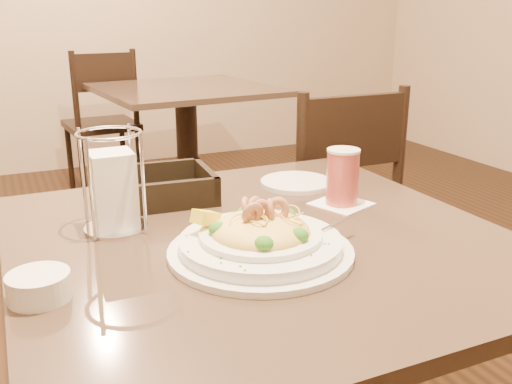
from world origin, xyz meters
name	(u,v)px	position (x,y,z in m)	size (l,w,h in m)	color
main_table	(260,344)	(0.00, 0.00, 0.51)	(0.90, 0.90, 0.75)	black
background_table	(187,129)	(0.53, 2.12, 0.51)	(0.98, 0.98, 0.75)	black
dining_chair_near	(328,211)	(0.56, 0.66, 0.50)	(0.42, 0.42, 0.93)	black
dining_chair_far	(103,119)	(0.17, 2.73, 0.50)	(0.45, 0.45, 0.93)	black
pasta_bowl	(260,239)	(-0.04, -0.08, 0.78)	(0.36, 0.32, 0.10)	white
drink_glass	(342,178)	(0.24, 0.09, 0.81)	(0.14, 0.14, 0.12)	white
bread_basket	(160,190)	(-0.12, 0.29, 0.77)	(0.25, 0.21, 0.06)	black
napkin_caddy	(113,188)	(-0.24, 0.15, 0.83)	(0.12, 0.12, 0.20)	silver
side_plate	(296,183)	(0.22, 0.26, 0.75)	(0.17, 0.17, 0.01)	white
butter_ramekin	(39,286)	(-0.40, -0.09, 0.77)	(0.09, 0.09, 0.04)	white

